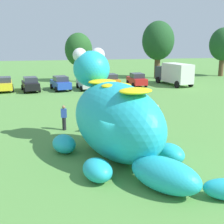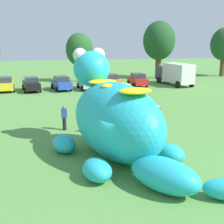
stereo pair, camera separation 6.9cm
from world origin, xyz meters
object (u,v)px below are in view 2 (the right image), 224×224
Objects in this scene: car_red at (138,80)px; spectator_near_inflatable at (157,117)px; giant_inflatable_creature at (117,120)px; car_blue at (61,83)px; box_truck at (175,73)px; car_black at (31,84)px; spectator_by_cars at (128,106)px; car_orange at (111,80)px; car_yellow at (6,84)px; spectator_mid_field at (64,118)px; car_silver at (87,82)px.

spectator_near_inflatable is (-4.52, -18.98, -0.01)m from car_red.
giant_inflatable_creature reaches higher than car_blue.
car_red is 5.28m from box_truck.
car_black reaches higher than spectator_near_inflatable.
car_blue is 10.17m from car_red.
giant_inflatable_creature is at bearing -109.55° from spectator_by_cars.
car_orange is at bearing 178.30° from box_truck.
car_black is 1.02× the size of car_orange.
car_yellow is 0.64× the size of box_truck.
car_orange is 19.14m from spectator_mid_field.
car_black is (3.02, -0.69, 0.00)m from car_yellow.
car_blue is 2.55× the size of spectator_mid_field.
car_yellow is at bearing 108.96° from spectator_mid_field.
car_red is at bearing 5.98° from car_blue.
car_silver reaches higher than spectator_by_cars.
car_red is 2.42× the size of spectator_near_inflatable.
box_truck is at bearing 47.69° from spectator_mid_field.
box_truck is 21.09m from spectator_near_inflatable.
spectator_mid_field is at bearing -132.31° from box_truck.
spectator_mid_field is at bearing -121.08° from car_red.
car_yellow is 18.34m from spectator_mid_field.
car_orange reaches higher than spectator_by_cars.
car_red reaches higher than spectator_by_cars.
car_silver is (1.39, 22.01, -1.16)m from giant_inflatable_creature.
spectator_by_cars is (-1.89, -15.25, -0.01)m from car_orange.
car_orange is 0.63× the size of box_truck.
spectator_by_cars is at bearing -72.23° from car_blue.
car_silver is at bearing -1.82° from car_blue.
car_blue is 1.03× the size of car_orange.
spectator_by_cars is at bearing 105.64° from spectator_near_inflatable.
car_blue reaches higher than spectator_near_inflatable.
car_black is 0.65× the size of box_truck.
spectator_by_cars is at bearing -53.05° from car_yellow.
giant_inflatable_creature reaches higher than spectator_mid_field.
car_yellow reaches higher than spectator_near_inflatable.
spectator_by_cars is (1.41, -14.11, -0.01)m from car_silver.
giant_inflatable_creature reaches higher than box_truck.
giant_inflatable_creature is 5.81m from spectator_near_inflatable.
car_black is 20.04m from spectator_near_inflatable.
car_orange is at bearing -179.65° from car_red.
car_blue and car_silver have the same top height.
car_red is 19.51m from spectator_near_inflatable.
car_yellow is 1.01× the size of car_orange.
car_orange is 2.47× the size of spectator_mid_field.
giant_inflatable_creature reaches higher than car_silver.
car_yellow is 18.53m from spectator_by_cars.
car_orange is (10.01, 1.12, 0.00)m from car_black.
car_orange is 8.92m from box_truck.
car_yellow is at bearing 174.80° from car_blue.
spectator_near_inflatable is (5.59, -17.92, -0.01)m from car_blue.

